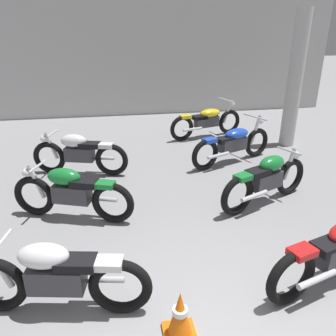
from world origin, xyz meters
The scene contains 9 objects.
back_wall centered at (0.00, 9.56, 1.80)m, with size 13.27×0.24×3.60m, color #BCBAB7.
support_pillar centered at (3.47, 5.67, 1.60)m, with size 0.36×0.36×3.20m, color #BCBAB7.
motorcycle_left_row_0 centered at (-1.59, 0.99, 0.46)m, with size 1.95×0.58×0.88m.
motorcycle_left_row_1 centered at (-1.59, 2.92, 0.46)m, with size 1.89×0.80×0.88m.
motorcycle_left_row_2 centered at (-1.59, 4.67, 0.46)m, with size 1.93×0.70×0.88m.
motorcycle_right_row_1 centered at (1.58, 2.85, 0.46)m, with size 1.84×0.90×0.88m.
motorcycle_right_row_2 centered at (1.67, 4.73, 0.45)m, with size 2.05×1.02×0.97m.
motorcycle_right_row_3 centered at (1.64, 6.65, 0.45)m, with size 2.12×0.87×0.97m.
traffic_cone centered at (-0.40, 0.46, 0.26)m, with size 0.32×0.32×0.54m.
Camera 1 is at (-0.93, -1.94, 2.84)m, focal length 36.35 mm.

